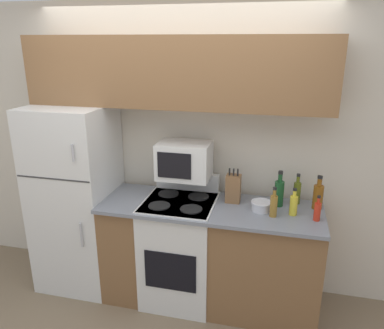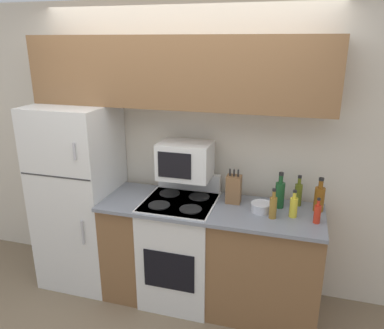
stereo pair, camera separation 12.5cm
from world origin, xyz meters
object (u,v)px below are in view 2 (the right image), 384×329
object	(u,v)px
bottle_whiskey	(319,198)
bottle_olive_oil	(298,194)
microwave	(185,160)
bottle_hot_sauce	(317,213)
bowl	(261,207)
bottle_wine_green	(280,194)
bottle_cooking_spray	(294,206)
stove	(180,248)
knife_block	(234,189)
bottle_vinegar	(273,207)
refrigerator	(80,196)

from	to	relation	value
bottle_whiskey	bottle_olive_oil	bearing A→B (deg)	158.46
microwave	bottle_hot_sauce	world-z (taller)	microwave
bowl	bottle_wine_green	size ratio (longest dim) A/B	0.56
microwave	bottle_cooking_spray	bearing A→B (deg)	-9.22
stove	bottle_cooking_spray	size ratio (longest dim) A/B	4.99
bottle_cooking_spray	bottle_olive_oil	xyz separation A→B (m)	(0.03, 0.23, 0.02)
bottle_olive_oil	bottle_wine_green	bearing A→B (deg)	-150.61
bottle_wine_green	bottle_hot_sauce	xyz separation A→B (m)	(0.29, -0.20, -0.04)
bottle_whiskey	bottle_hot_sauce	bearing A→B (deg)	-94.42
microwave	bottle_cooking_spray	world-z (taller)	microwave
knife_block	bowl	world-z (taller)	knife_block
bottle_whiskey	bottle_cooking_spray	bearing A→B (deg)	-138.65
knife_block	bottle_wine_green	world-z (taller)	bottle_wine_green
knife_block	bottle_whiskey	xyz separation A→B (m)	(0.68, 0.03, -0.01)
bottle_hot_sauce	bottle_cooking_spray	bearing A→B (deg)	162.32
bottle_cooking_spray	bottle_vinegar	world-z (taller)	bottle_vinegar
bottle_hot_sauce	bottle_olive_oil	xyz separation A→B (m)	(-0.14, 0.29, 0.02)
bottle_olive_oil	bottle_cooking_spray	bearing A→B (deg)	-97.12
bottle_whiskey	bottle_vinegar	distance (m)	0.41
refrigerator	bottle_cooking_spray	xyz separation A→B (m)	(1.91, -0.05, 0.17)
stove	microwave	distance (m)	0.78
microwave	bottle_hot_sauce	xyz separation A→B (m)	(1.09, -0.20, -0.25)
refrigerator	stove	size ratio (longest dim) A/B	1.55
bottle_hot_sauce	bottle_whiskey	xyz separation A→B (m)	(0.02, 0.22, 0.03)
knife_block	bowl	bearing A→B (deg)	-25.19
bottle_wine_green	bottle_whiskey	world-z (taller)	bottle_wine_green
bottle_cooking_spray	knife_block	bearing A→B (deg)	164.28
microwave	stove	bearing A→B (deg)	-93.49
bottle_olive_oil	bottle_hot_sauce	bearing A→B (deg)	-63.28
bottle_vinegar	bottle_hot_sauce	bearing A→B (deg)	1.50
bowl	bottle_hot_sauce	distance (m)	0.43
stove	bottle_olive_oil	world-z (taller)	bottle_olive_oil
microwave	bottle_whiskey	xyz separation A→B (m)	(1.10, 0.02, -0.22)
bowl	bottle_vinegar	world-z (taller)	bottle_vinegar
knife_block	bottle_olive_oil	world-z (taller)	knife_block
refrigerator	bottle_wine_green	bearing A→B (deg)	3.21
refrigerator	bottle_cooking_spray	distance (m)	1.91
bowl	bottle_vinegar	xyz separation A→B (m)	(0.10, -0.09, 0.05)
stove	microwave	size ratio (longest dim) A/B	2.49
bottle_hot_sauce	bottle_vinegar	distance (m)	0.32
refrigerator	stove	bearing A→B (deg)	-1.94
bottle_wine_green	bottle_vinegar	distance (m)	0.22
stove	bowl	distance (m)	0.83
refrigerator	microwave	size ratio (longest dim) A/B	3.85
knife_block	bottle_hot_sauce	world-z (taller)	knife_block
bottle_cooking_spray	bottle_whiskey	xyz separation A→B (m)	(0.19, 0.17, 0.02)
knife_block	bottle_whiskey	size ratio (longest dim) A/B	1.06
bottle_hot_sauce	bottle_olive_oil	bearing A→B (deg)	116.72
bottle_olive_oil	knife_block	bearing A→B (deg)	-169.79
knife_block	microwave	bearing A→B (deg)	178.58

